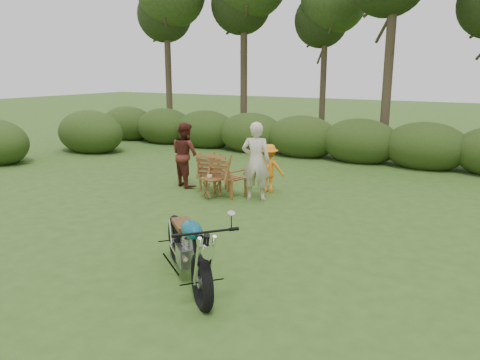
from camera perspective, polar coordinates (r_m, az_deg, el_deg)
The scene contains 10 objects.
ground at distance 7.74m, azimuth -4.55°, elevation -8.90°, with size 80.00×80.00×0.00m, color #2F4C19.
tree_line at distance 16.05m, azimuth 17.65°, elevation 15.95°, with size 22.52×11.62×8.14m.
motorcycle at distance 6.88m, azimuth -6.32°, elevation -11.92°, with size 2.23×0.85×1.27m, color #0B839B, non-canonical shape.
lawn_chair_right at distance 11.09m, azimuth -1.22°, elevation -1.91°, with size 0.71×0.71×1.04m, color brown, non-canonical shape.
lawn_chair_left at distance 11.61m, azimuth -3.27°, elevation -1.23°, with size 0.65×0.65×0.94m, color brown, non-canonical shape.
side_table at distance 10.80m, azimuth -3.49°, elevation -1.03°, with size 0.47×0.40×0.49m, color brown, non-canonical shape.
cup at distance 10.71m, azimuth -3.74°, elevation 0.43°, with size 0.11×0.11×0.09m, color beige.
adult_a at distance 10.76m, azimuth 1.92°, elevation -2.41°, with size 0.65×0.43×1.79m, color beige.
adult_b at distance 12.09m, azimuth -6.55°, elevation -0.70°, with size 0.79×0.62×1.63m, color #521F17.
child at distance 11.45m, azimuth 3.53°, elevation -1.45°, with size 0.76×0.44×1.18m, color orange.
Camera 1 is at (4.08, -5.88, 2.94)m, focal length 35.00 mm.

